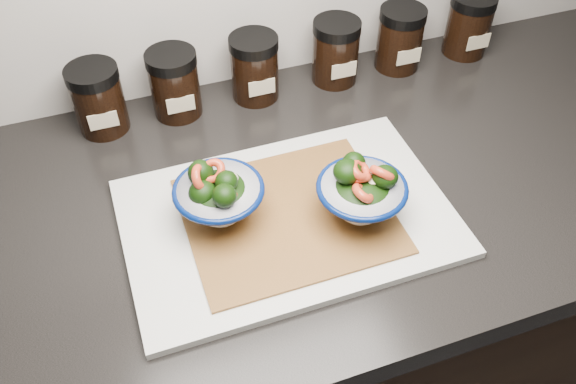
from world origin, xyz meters
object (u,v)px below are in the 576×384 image
object	(u,v)px
cutting_board	(287,218)
spice_jar_a	(98,99)
bowl_left	(218,197)
spice_jar_c	(255,68)
spice_jar_b	(175,84)
spice_jar_f	(469,24)
spice_jar_d	(336,51)
spice_jar_e	(400,38)
bowl_right	(361,194)

from	to	relation	value
cutting_board	spice_jar_a	distance (m)	0.37
bowl_left	spice_jar_a	distance (m)	0.30
spice_jar_a	spice_jar_c	world-z (taller)	same
spice_jar_b	bowl_left	bearing A→B (deg)	-89.66
bowl_left	spice_jar_b	bearing A→B (deg)	90.34
spice_jar_a	spice_jar_c	distance (m)	0.26
spice_jar_f	spice_jar_a	bearing A→B (deg)	180.00
bowl_left	spice_jar_c	bearing A→B (deg)	63.41
cutting_board	bowl_left	world-z (taller)	bowl_left
bowl_left	spice_jar_d	world-z (taller)	bowl_left
spice_jar_b	spice_jar_d	world-z (taller)	same
spice_jar_e	spice_jar_f	size ratio (longest dim) A/B	1.00
bowl_right	spice_jar_e	xyz separation A→B (m)	(0.22, 0.33, 0.00)
spice_jar_a	spice_jar_b	size ratio (longest dim) A/B	1.00
spice_jar_e	spice_jar_a	bearing A→B (deg)	180.00
cutting_board	spice_jar_b	size ratio (longest dim) A/B	3.98
cutting_board	spice_jar_e	world-z (taller)	spice_jar_e
spice_jar_c	spice_jar_d	bearing A→B (deg)	0.00
spice_jar_f	bowl_right	bearing A→B (deg)	-138.00
spice_jar_a	spice_jar_e	size ratio (longest dim) A/B	1.00
bowl_left	bowl_right	xyz separation A→B (m)	(0.18, -0.06, -0.00)
cutting_board	bowl_right	distance (m)	0.11
spice_jar_c	spice_jar_e	xyz separation A→B (m)	(0.27, 0.00, 0.00)
spice_jar_d	spice_jar_e	world-z (taller)	same
spice_jar_c	spice_jar_f	world-z (taller)	same
spice_jar_d	spice_jar_e	xyz separation A→B (m)	(0.12, 0.00, 0.00)
bowl_left	spice_jar_e	size ratio (longest dim) A/B	1.09
bowl_left	spice_jar_a	xyz separation A→B (m)	(-0.12, 0.27, 0.00)
cutting_board	spice_jar_f	xyz separation A→B (m)	(0.46, 0.29, 0.05)
spice_jar_c	spice_jar_d	xyz separation A→B (m)	(0.15, 0.00, 0.00)
spice_jar_e	spice_jar_f	xyz separation A→B (m)	(0.14, 0.00, 0.00)
spice_jar_a	spice_jar_f	bearing A→B (deg)	0.00
spice_jar_b	spice_jar_f	bearing A→B (deg)	0.00
bowl_right	spice_jar_d	world-z (taller)	same
spice_jar_a	spice_jar_b	xyz separation A→B (m)	(0.12, 0.00, 0.00)
cutting_board	bowl_right	bearing A→B (deg)	-20.13
spice_jar_b	spice_jar_e	bearing A→B (deg)	0.00
spice_jar_b	spice_jar_f	xyz separation A→B (m)	(0.55, 0.00, 0.00)
cutting_board	spice_jar_e	xyz separation A→B (m)	(0.32, 0.29, 0.05)
bowl_right	spice_jar_d	distance (m)	0.34
bowl_right	spice_jar_c	distance (m)	0.33
bowl_left	spice_jar_e	distance (m)	0.49
cutting_board	spice_jar_f	world-z (taller)	spice_jar_f
spice_jar_e	spice_jar_f	bearing A→B (deg)	0.00
cutting_board	spice_jar_c	size ratio (longest dim) A/B	3.98
spice_jar_d	spice_jar_a	bearing A→B (deg)	180.00
cutting_board	spice_jar_f	distance (m)	0.54
cutting_board	spice_jar_d	xyz separation A→B (m)	(0.19, 0.29, 0.05)
cutting_board	spice_jar_a	xyz separation A→B (m)	(-0.21, 0.29, 0.05)
bowl_right	spice_jar_a	size ratio (longest dim) A/B	1.09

